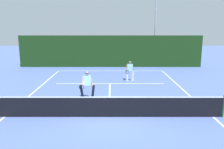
{
  "coord_description": "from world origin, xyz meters",
  "views": [
    {
      "loc": [
        0.15,
        -10.43,
        4.29
      ],
      "look_at": [
        0.09,
        5.12,
        1.0
      ],
      "focal_mm": 37.15,
      "sensor_mm": 36.0,
      "label": 1
    }
  ],
  "objects_px": {
    "player_near": "(88,84)",
    "light_pole": "(156,22)",
    "tennis_ball": "(106,88)",
    "player_far": "(131,70)"
  },
  "relations": [
    {
      "from": "tennis_ball",
      "to": "light_pole",
      "type": "relative_size",
      "value": 0.01
    },
    {
      "from": "player_near",
      "to": "player_far",
      "type": "bearing_deg",
      "value": -124.29
    },
    {
      "from": "player_far",
      "to": "player_near",
      "type": "bearing_deg",
      "value": 57.31
    },
    {
      "from": "player_far",
      "to": "tennis_ball",
      "type": "bearing_deg",
      "value": 51.09
    },
    {
      "from": "player_far",
      "to": "light_pole",
      "type": "distance_m",
      "value": 9.41
    },
    {
      "from": "player_near",
      "to": "light_pole",
      "type": "xyz_separation_m",
      "value": [
        6.19,
        12.58,
        3.78
      ]
    },
    {
      "from": "tennis_ball",
      "to": "player_near",
      "type": "bearing_deg",
      "value": -114.07
    },
    {
      "from": "light_pole",
      "to": "tennis_ball",
      "type": "bearing_deg",
      "value": -116.68
    },
    {
      "from": "light_pole",
      "to": "player_far",
      "type": "bearing_deg",
      "value": -112.78
    },
    {
      "from": "player_near",
      "to": "light_pole",
      "type": "relative_size",
      "value": 0.22
    }
  ]
}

